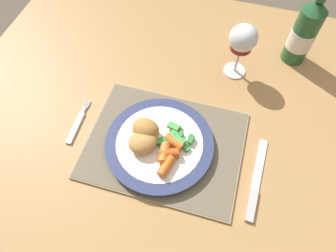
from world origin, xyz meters
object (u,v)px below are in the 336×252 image
(dining_table, at_px, (190,128))
(table_knife, at_px, (255,186))
(fork, at_px, (77,124))
(wine_glass, at_px, (243,40))
(dinner_plate, at_px, (160,144))
(bottle, at_px, (304,32))

(dining_table, height_order, table_knife, table_knife)
(fork, distance_m, wine_glass, 0.46)
(dinner_plate, xyz_separation_m, table_knife, (0.23, -0.03, -0.01))
(bottle, bearing_deg, fork, -142.60)
(dinner_plate, relative_size, fork, 1.92)
(fork, bearing_deg, dining_table, 25.40)
(dining_table, distance_m, wine_glass, 0.27)
(dining_table, height_order, wine_glass, wine_glass)
(dining_table, distance_m, bottle, 0.39)
(table_knife, height_order, wine_glass, wine_glass)
(wine_glass, height_order, bottle, bottle)
(fork, xyz_separation_m, wine_glass, (0.34, 0.28, 0.11))
(table_knife, relative_size, bottle, 0.83)
(wine_glass, bearing_deg, fork, -140.65)
(dinner_plate, height_order, bottle, bottle)
(fork, height_order, bottle, bottle)
(dining_table, relative_size, wine_glass, 8.00)
(bottle, bearing_deg, dining_table, -132.43)
(dining_table, height_order, fork, fork)
(dining_table, distance_m, dinner_plate, 0.17)
(table_knife, bearing_deg, dining_table, 138.12)
(dinner_plate, height_order, wine_glass, wine_glass)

